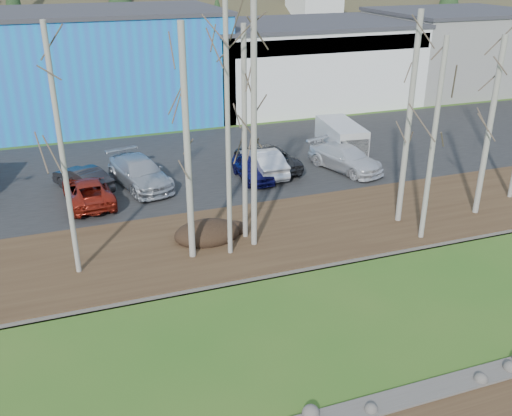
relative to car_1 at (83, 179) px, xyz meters
name	(u,v)px	position (x,y,z in m)	size (l,w,h in m)	color
near_bank_rocks	(419,395)	(8.13, -19.77, -0.81)	(80.00, 0.80, 0.50)	#47423D
river	(352,319)	(8.13, -15.67, -0.81)	(80.00, 8.00, 0.90)	black
far_bank_rocks	(305,266)	(8.13, -11.57, -0.81)	(80.00, 0.80, 0.46)	#47423D
far_bank	(277,233)	(8.13, -8.37, -0.74)	(80.00, 7.00, 0.15)	#382616
parking_lot	(215,163)	(8.13, 2.13, -0.74)	(80.00, 14.00, 0.14)	black
building_blue	(90,65)	(2.13, 16.13, 3.34)	(20.40, 12.24, 8.30)	#117ED5
building_white	(301,62)	(20.13, 16.12, 2.60)	(18.36, 12.24, 6.80)	silver
building_grey	(453,49)	(36.13, 16.13, 2.84)	(14.28, 12.24, 7.30)	gray
dirt_mound	(207,232)	(4.86, -7.94, -0.37)	(3.04, 2.15, 0.60)	black
birch_0	(63,157)	(-0.89, -9.04, 4.26)	(0.20, 0.20, 9.85)	#A29E93
birch_1	(187,148)	(3.81, -9.35, 4.19)	(0.27, 0.27, 9.70)	#A29E93
birch_2	(228,135)	(5.43, -9.60, 4.65)	(0.20, 0.20, 10.62)	#A29E93
birch_3	(254,130)	(6.68, -9.20, 4.61)	(0.25, 0.25, 10.55)	#A29E93
birch_4	(245,138)	(6.56, -8.34, 4.04)	(0.22, 0.22, 9.40)	#A29E93
birch_5	(433,143)	(14.14, -11.14, 3.82)	(0.23, 0.23, 8.96)	#A29E93
birch_6	(409,122)	(14.16, -9.20, 4.23)	(0.27, 0.27, 9.79)	#A29E93
birch_7	(489,129)	(18.33, -9.73, 3.66)	(0.27, 0.27, 8.64)	#A29E93
car_1	(83,179)	(0.00, 0.00, 0.00)	(1.43, 4.09, 1.35)	#232326
car_2	(88,191)	(0.13, -1.90, 0.01)	(2.26, 4.90, 1.36)	maroon
car_3	(140,173)	(3.05, -0.42, 0.12)	(2.23, 5.48, 1.59)	#A5A8AE
car_4	(253,168)	(9.33, -1.55, -0.01)	(1.57, 3.91, 1.33)	#12114E
car_5	(262,161)	(10.15, -0.92, 0.10)	(1.63, 4.68, 1.54)	silver
car_6	(266,158)	(10.63, -0.28, 0.07)	(2.46, 5.33, 1.48)	#28292B
car_7	(345,158)	(15.09, -1.93, 0.07)	(2.09, 5.13, 1.49)	silver
van_white	(342,140)	(16.17, 0.62, 0.35)	(2.51, 4.89, 2.05)	silver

